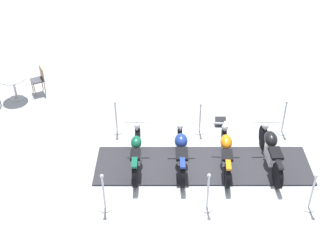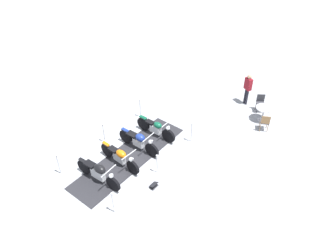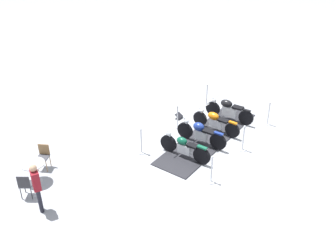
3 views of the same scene
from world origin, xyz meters
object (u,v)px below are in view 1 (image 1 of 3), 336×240
at_px(motorcycle_copper, 226,151).
at_px(stanchion_left_mid, 208,197).
at_px(stanchion_left_rear, 104,197).
at_px(stanchion_right_front, 283,123).
at_px(motorcycle_black, 271,149).
at_px(stanchion_right_mid, 200,123).
at_px(motorcycle_forest, 136,151).
at_px(motorcycle_navy, 181,150).
at_px(stanchion_right_rear, 116,122).
at_px(stanchion_left_front, 311,197).
at_px(info_placard, 220,123).
at_px(cafe_chair_across_table, 39,78).
at_px(cafe_table, 14,83).

distance_m(motorcycle_copper, stanchion_left_mid, 1.68).
height_order(stanchion_left_rear, stanchion_right_front, stanchion_right_front).
bearing_deg(motorcycle_black, stanchion_right_mid, 46.91).
relative_size(motorcycle_forest, stanchion_right_mid, 1.75).
xyz_separation_m(stanchion_right_mid, stanchion_right_front, (-1.50, -1.91, -0.00)).
bearing_deg(stanchion_left_rear, stanchion_left_mid, -128.05).
xyz_separation_m(motorcycle_navy, stanchion_left_mid, (-1.59, 0.50, -0.16)).
relative_size(stanchion_left_rear, stanchion_right_rear, 1.00).
bearing_deg(motorcycle_navy, stanchion_left_mid, -160.42).
bearing_deg(stanchion_left_front, motorcycle_navy, 24.60).
bearing_deg(motorcycle_forest, motorcycle_navy, -90.40).
distance_m(stanchion_left_rear, stanchion_right_rear, 3.06).
height_order(stanchion_right_mid, stanchion_left_front, stanchion_left_front).
distance_m(motorcycle_black, stanchion_right_mid, 2.31).
height_order(stanchion_right_front, info_placard, stanchion_right_front).
xyz_separation_m(motorcycle_navy, info_placard, (0.69, -2.12, -0.45)).
height_order(stanchion_left_mid, info_placard, stanchion_left_mid).
bearing_deg(stanchion_right_front, motorcycle_copper, 90.87).
distance_m(motorcycle_navy, motorcycle_forest, 1.17).
relative_size(stanchion_left_front, info_placard, 2.59).
relative_size(stanchion_left_mid, stanchion_right_mid, 1.07).
bearing_deg(stanchion_left_rear, motorcycle_navy, -87.79).
height_order(stanchion_right_front, cafe_chair_across_table, stanchion_right_front).
bearing_deg(motorcycle_navy, cafe_table, 56.72).
relative_size(motorcycle_forest, stanchion_right_front, 1.63).
relative_size(motorcycle_black, stanchion_left_mid, 1.73).
xyz_separation_m(motorcycle_forest, stanchion_left_front, (-3.81, -2.34, -0.10)).
bearing_deg(motorcycle_black, cafe_chair_across_table, 58.83).
bearing_deg(info_placard, cafe_table, 167.05).
xyz_separation_m(stanchion_right_front, cafe_table, (6.61, 5.42, 0.24)).
relative_size(motorcycle_black, stanchion_left_rear, 1.75).
relative_size(motorcycle_navy, motorcycle_forest, 1.02).
height_order(motorcycle_black, stanchion_left_rear, stanchion_left_rear).
bearing_deg(stanchion_left_front, stanchion_left_mid, 51.95).
distance_m(stanchion_right_rear, info_placard, 3.12).
bearing_deg(cafe_chair_across_table, motorcycle_copper, 118.85).
bearing_deg(stanchion_right_rear, stanchion_left_front, -160.22).
xyz_separation_m(motorcycle_navy, stanchion_left_front, (-3.09, -1.41, -0.15)).
relative_size(stanchion_left_mid, stanchion_right_front, 1.00).
relative_size(stanchion_left_front, cafe_chair_across_table, 1.18).
xyz_separation_m(motorcycle_navy, motorcycle_forest, (0.72, 0.93, -0.05)).
xyz_separation_m(motorcycle_forest, stanchion_left_mid, (-2.31, -0.43, -0.11)).
distance_m(motorcycle_forest, stanchion_right_mid, 2.32).
bearing_deg(stanchion_right_rear, info_placard, -121.50).
bearing_deg(motorcycle_black, stanchion_left_rear, 107.69).
height_order(motorcycle_copper, cafe_table, motorcycle_copper).
height_order(motorcycle_copper, stanchion_right_mid, stanchion_right_mid).
bearing_deg(motorcycle_black, stanchion_right_front, -27.27).
bearing_deg(motorcycle_forest, stanchion_right_front, -70.83).
xyz_separation_m(motorcycle_copper, motorcycle_forest, (1.44, 1.86, -0.01)).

